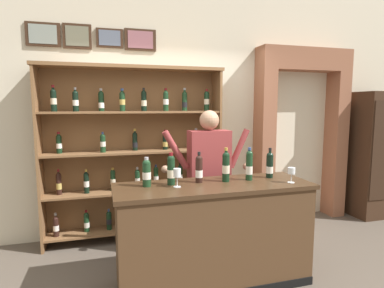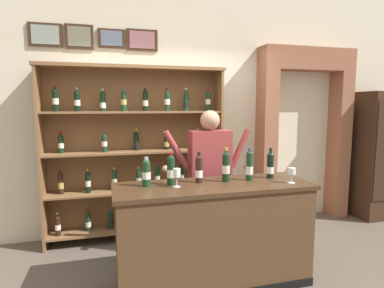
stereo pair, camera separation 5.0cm
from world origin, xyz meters
name	(u,v)px [view 1 (the left image)]	position (x,y,z in m)	size (l,w,h in m)	color
ground_plane	(198,285)	(0.00, 0.00, -0.01)	(14.00, 14.00, 0.02)	brown
back_wall	(165,101)	(0.00, 1.55, 1.78)	(12.00, 0.19, 3.55)	beige
wine_shelf	(134,149)	(-0.46, 1.30, 1.17)	(2.27, 0.36, 2.20)	brown
archway_doorway	(298,125)	(2.02, 1.41, 1.42)	(1.45, 0.45, 2.54)	#935B42
side_cabinet	(375,155)	(3.18, 1.10, 0.96)	(0.64, 0.47, 1.92)	#382316
tasting_counter	(213,234)	(0.15, 0.00, 0.49)	(1.87, 0.63, 0.98)	#4C331E
shopkeeper	(209,166)	(0.30, 0.57, 1.04)	(1.04, 0.22, 1.66)	#2D3347
tasting_bottle_grappa	(147,172)	(-0.47, 0.09, 1.11)	(0.08, 0.08, 0.27)	#19381E
tasting_bottle_prosecco	(171,169)	(-0.24, 0.09, 1.13)	(0.07, 0.07, 0.30)	black
tasting_bottle_brunello	(199,169)	(0.04, 0.10, 1.11)	(0.07, 0.07, 0.30)	black
tasting_bottle_bianco	(226,166)	(0.30, 0.07, 1.13)	(0.07, 0.07, 0.33)	black
tasting_bottle_riserva	(249,165)	(0.54, 0.06, 1.13)	(0.07, 0.07, 0.33)	#19381E
tasting_bottle_vin_santo	(270,165)	(0.79, 0.10, 1.11)	(0.07, 0.07, 0.31)	black
wine_glass_center	(291,172)	(0.88, -0.15, 1.09)	(0.07, 0.07, 0.15)	silver
wine_glass_left	(177,174)	(-0.21, -0.01, 1.10)	(0.07, 0.07, 0.17)	silver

